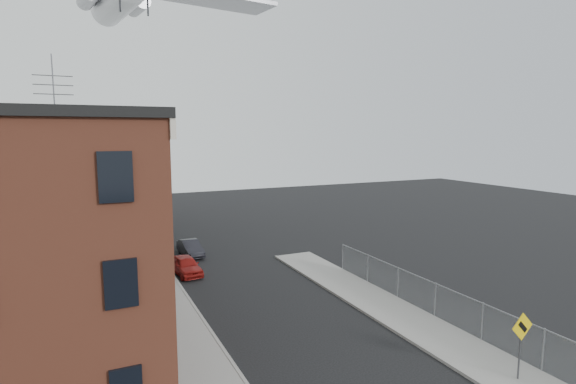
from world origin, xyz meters
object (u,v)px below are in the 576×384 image
object	(u,v)px
street_tree	(134,205)
car_mid	(190,248)
warning_sign	(521,336)
car_near	(186,265)
car_far	(150,229)
utility_pole	(145,209)

from	to	relation	value
street_tree	car_mid	size ratio (longest dim) A/B	1.39
warning_sign	street_tree	size ratio (longest dim) A/B	0.54
car_near	car_far	bearing A→B (deg)	86.35
utility_pole	street_tree	distance (m)	10.00
street_tree	car_far	size ratio (longest dim) A/B	1.22
utility_pole	car_mid	world-z (taller)	utility_pole
utility_pole	car_near	world-z (taller)	utility_pole
utility_pole	car_mid	distance (m)	7.02
warning_sign	car_near	distance (m)	20.76
street_tree	car_far	world-z (taller)	street_tree
car_mid	car_far	bearing A→B (deg)	98.59
car_near	car_mid	world-z (taller)	car_near
utility_pole	street_tree	world-z (taller)	utility_pole
utility_pole	car_far	xyz separation A→B (m)	(2.00, 12.88, -4.05)
car_mid	utility_pole	bearing A→B (deg)	-134.82
street_tree	car_far	distance (m)	4.42
utility_pole	car_near	size ratio (longest dim) A/B	2.40
car_mid	car_far	distance (m)	8.78
car_far	car_mid	bearing A→B (deg)	-85.02
warning_sign	utility_pole	bearing A→B (deg)	120.48
car_near	utility_pole	bearing A→B (deg)	168.71
car_far	warning_sign	bearing A→B (deg)	-80.76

